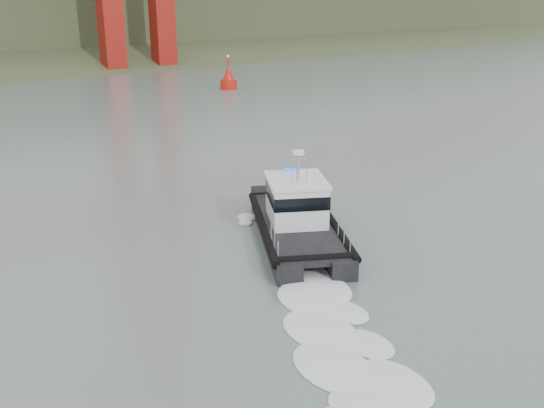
{
  "coord_description": "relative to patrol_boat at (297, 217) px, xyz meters",
  "views": [
    {
      "loc": [
        -13.79,
        -12.65,
        11.72
      ],
      "look_at": [
        0.82,
        8.78,
        2.4
      ],
      "focal_mm": 40.0,
      "sensor_mm": 36.0,
      "label": 1
    }
  ],
  "objects": [
    {
      "name": "nav_buoy",
      "position": [
        20.81,
        42.03,
        -0.03
      ],
      "size": [
        2.07,
        2.07,
        4.31
      ],
      "color": "#B61B0C",
      "rests_on": "ground"
    },
    {
      "name": "patrol_boat",
      "position": [
        0.0,
        0.0,
        0.0
      ],
      "size": [
        7.31,
        10.08,
        4.63
      ],
      "rotation": [
        0.0,
        0.0,
        -0.46
      ],
      "color": "black",
      "rests_on": "ground"
    },
    {
      "name": "ground",
      "position": [
        -2.72,
        -9.39,
        -1.16
      ],
      "size": [
        400.0,
        400.0,
        0.0
      ],
      "primitive_type": "plane",
      "color": "slate",
      "rests_on": "ground"
    }
  ]
}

